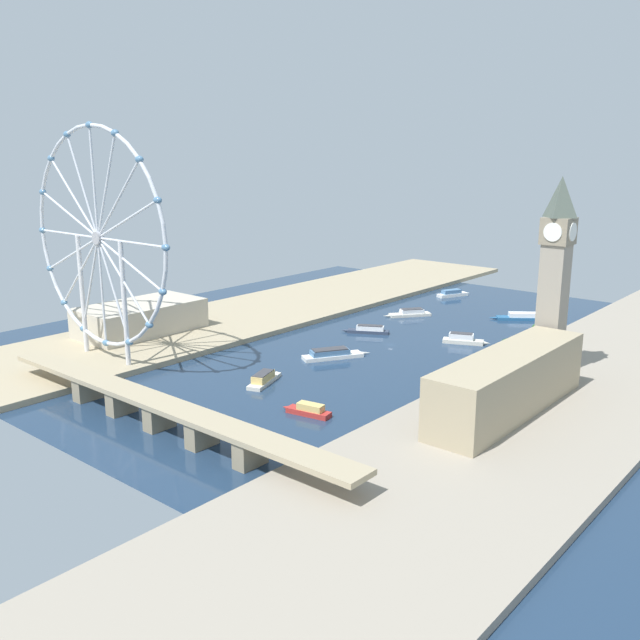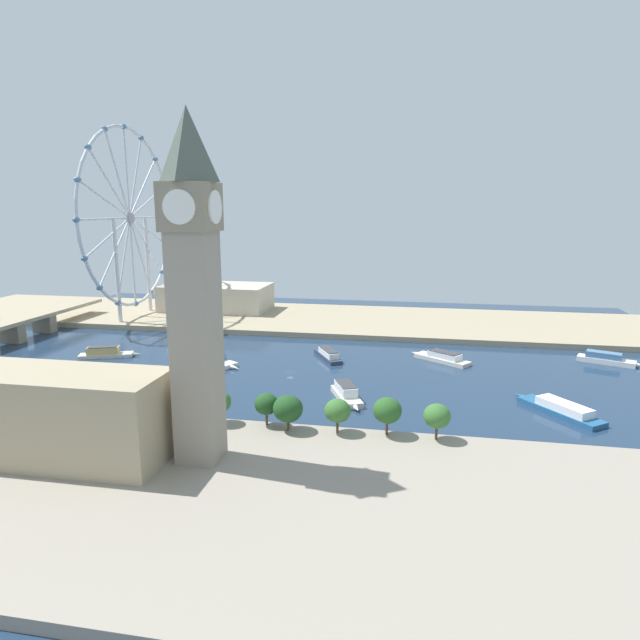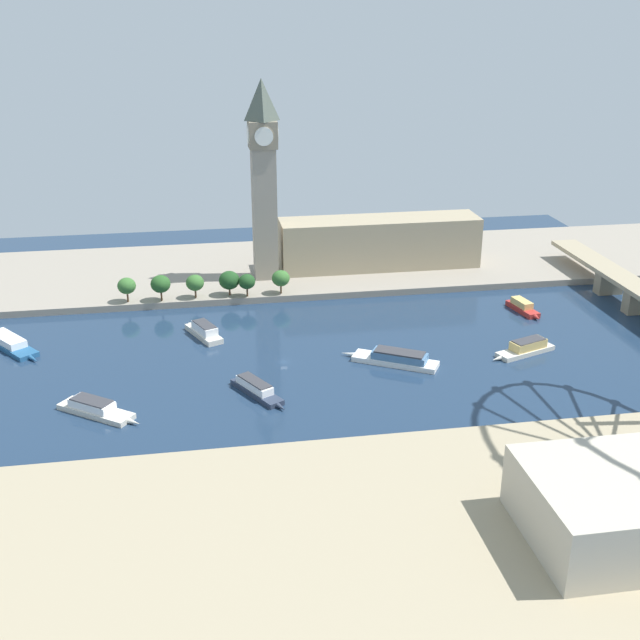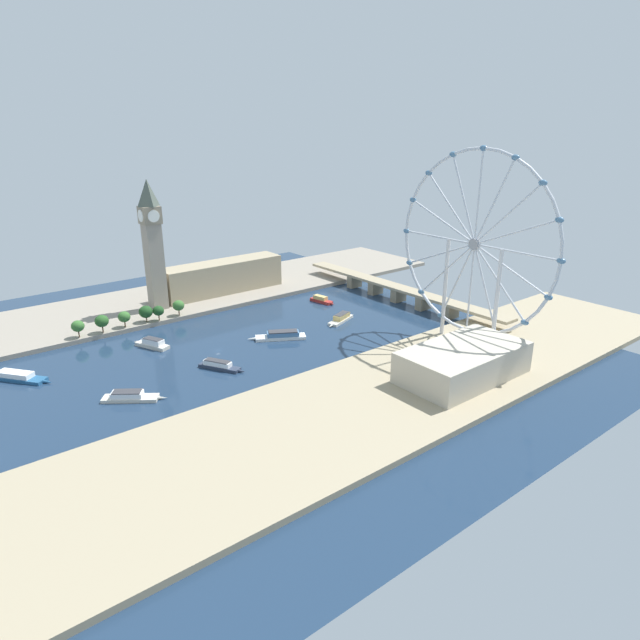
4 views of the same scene
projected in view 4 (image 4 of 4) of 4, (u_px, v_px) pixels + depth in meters
The scene contains 16 objects.
ground_plane at pixel (218, 350), 339.30m from camera, with size 386.15×386.15×0.00m, color #1E334C.
riverbank_left at pixel (147, 305), 418.16m from camera, with size 90.00×520.00×3.00m, color gray.
riverbank_right at pixel (332, 417), 259.44m from camera, with size 90.00×520.00×3.00m, color tan.
clock_tower at pixel (153, 243), 390.77m from camera, with size 13.59×13.59×91.60m.
parliament_block at pixel (222, 277), 441.54m from camera, with size 22.00×98.10×24.44m, color tan.
tree_row_embankment at pixel (132, 315), 369.58m from camera, with size 11.28×75.68×11.63m.
ferris_wheel at pixel (474, 246), 323.89m from camera, with size 111.27×3.20×115.85m.
riverside_hall at pixel (463, 362), 294.26m from camera, with size 37.80×69.66×16.89m, color #BCB29E.
river_bridge at pixel (399, 291), 429.39m from camera, with size 198.15×13.00×11.70m.
tour_boat_0 at pixel (281, 336), 356.52m from camera, with size 23.28×34.72×5.29m.
tour_boat_1 at pixel (18, 377), 299.84m from camera, with size 32.27×26.18×4.56m.
tour_boat_3 at pixel (152, 344), 343.11m from camera, with size 25.76×15.04×5.92m.
tour_boat_4 at pixel (341, 318), 387.81m from camera, with size 14.89×28.36×5.45m.
tour_boat_5 at pixel (322, 300), 428.41m from camera, with size 22.61×8.70×5.01m.
tour_boat_6 at pixel (219, 365), 313.24m from camera, with size 26.97×17.31×4.92m.
tour_boat_7 at pixel (130, 396), 278.02m from camera, with size 22.77×28.34×4.89m.
Camera 4 is at (283.30, -148.06, 130.94)m, focal length 31.41 mm.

